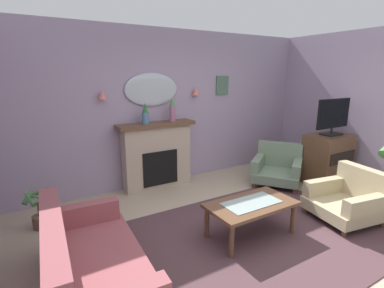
# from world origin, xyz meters

# --- Properties ---
(floor) EXTENTS (6.85, 6.06, 0.10)m
(floor) POSITION_xyz_m (0.00, 0.00, -0.05)
(floor) COLOR tan
(floor) RESTS_ON ground
(wall_back) EXTENTS (6.85, 0.10, 2.74)m
(wall_back) POSITION_xyz_m (0.00, 2.58, 1.37)
(wall_back) COLOR #9E8CA8
(wall_back) RESTS_ON ground
(patterned_rug) EXTENTS (3.20, 2.40, 0.01)m
(patterned_rug) POSITION_xyz_m (0.00, 0.20, 0.01)
(patterned_rug) COLOR #4C3338
(patterned_rug) RESTS_ON ground
(fireplace) EXTENTS (1.36, 0.36, 1.16)m
(fireplace) POSITION_xyz_m (-0.40, 2.36, 0.57)
(fireplace) COLOR tan
(fireplace) RESTS_ON ground
(mantel_vase_left) EXTENTS (0.12, 0.12, 0.35)m
(mantel_vase_left) POSITION_xyz_m (-0.60, 2.33, 1.32)
(mantel_vase_left) COLOR #4C7093
(mantel_vase_left) RESTS_ON fireplace
(mantel_vase_centre) EXTENTS (0.10, 0.10, 0.42)m
(mantel_vase_centre) POSITION_xyz_m (-0.10, 2.33, 1.37)
(mantel_vase_centre) COLOR #9E6084
(mantel_vase_centre) RESTS_ON fireplace
(wall_mirror) EXTENTS (0.96, 0.06, 0.56)m
(wall_mirror) POSITION_xyz_m (-0.40, 2.50, 1.71)
(wall_mirror) COLOR #B2BCC6
(wall_sconce_left) EXTENTS (0.14, 0.14, 0.14)m
(wall_sconce_left) POSITION_xyz_m (-1.25, 2.45, 1.66)
(wall_sconce_left) COLOR #D17066
(wall_sconce_right) EXTENTS (0.14, 0.14, 0.14)m
(wall_sconce_right) POSITION_xyz_m (0.45, 2.45, 1.66)
(wall_sconce_right) COLOR #D17066
(framed_picture) EXTENTS (0.28, 0.03, 0.36)m
(framed_picture) POSITION_xyz_m (1.10, 2.51, 1.75)
(framed_picture) COLOR #4C6B56
(coffee_table) EXTENTS (1.10, 0.60, 0.45)m
(coffee_table) POSITION_xyz_m (-0.09, 0.28, 0.38)
(coffee_table) COLOR brown
(coffee_table) RESTS_ON ground
(floral_couch) EXTENTS (0.96, 1.76, 0.76)m
(floral_couch) POSITION_xyz_m (-2.03, 0.34, 0.32)
(floral_couch) COLOR #934C51
(floral_couch) RESTS_ON ground
(armchair_beside_couch) EXTENTS (0.95, 0.93, 0.71)m
(armchair_beside_couch) POSITION_xyz_m (1.37, -0.10, 0.31)
(armchair_beside_couch) COLOR tan
(armchair_beside_couch) RESTS_ON ground
(armchair_by_coffee_table) EXTENTS (1.13, 1.13, 0.71)m
(armchair_by_coffee_table) POSITION_xyz_m (1.57, 1.39, 0.31)
(armchair_by_coffee_table) COLOR gray
(armchair_by_coffee_table) RESTS_ON ground
(tv_cabinet) EXTENTS (0.80, 0.57, 0.90)m
(tv_cabinet) POSITION_xyz_m (2.37, 0.95, 0.45)
(tv_cabinet) COLOR brown
(tv_cabinet) RESTS_ON ground
(tv_flatscreen) EXTENTS (0.84, 0.24, 0.65)m
(tv_flatscreen) POSITION_xyz_m (2.37, 0.93, 1.25)
(tv_flatscreen) COLOR black
(tv_flatscreen) RESTS_ON tv_cabinet
(potted_plant_small_fern) EXTENTS (0.39, 0.38, 0.58)m
(potted_plant_small_fern) POSITION_xyz_m (-2.33, 1.83, 0.29)
(potted_plant_small_fern) COLOR brown
(potted_plant_small_fern) RESTS_ON ground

